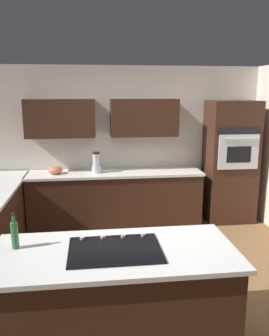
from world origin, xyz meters
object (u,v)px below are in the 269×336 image
object	(u,v)px
cooktop	(115,249)
mixing_bowl	(55,170)
wall_oven	(230,162)
blender	(96,164)
oil_bottle	(15,234)

from	to	relation	value
cooktop	mixing_bowl	xyz separation A→B (m)	(0.75, -2.82, 0.06)
cooktop	mixing_bowl	size ratio (longest dim) A/B	3.32
wall_oven	blender	distance (m)	2.25
wall_oven	oil_bottle	size ratio (longest dim) A/B	6.61
wall_oven	blender	xyz separation A→B (m)	(2.25, 0.01, 0.02)
wall_oven	blender	size ratio (longest dim) A/B	6.05
cooktop	blender	size ratio (longest dim) A/B	2.26
blender	oil_bottle	distance (m)	2.78
wall_oven	oil_bottle	world-z (taller)	wall_oven
blender	oil_bottle	bearing A→B (deg)	75.00
mixing_bowl	oil_bottle	distance (m)	2.68
blender	wall_oven	bearing A→B (deg)	-179.79
blender	mixing_bowl	bearing A→B (deg)	-0.00
oil_bottle	blender	bearing A→B (deg)	-105.00
wall_oven	mixing_bowl	xyz separation A→B (m)	(2.90, 0.01, -0.06)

